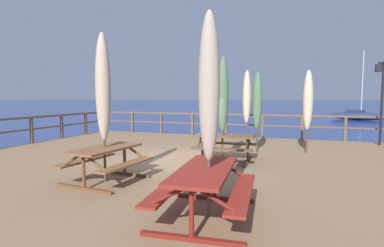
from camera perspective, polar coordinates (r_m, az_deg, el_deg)
ground_plane at (r=9.24m, az=-1.86°, el=-11.03°), size 600.00×600.00×0.00m
wooden_deck at (r=9.15m, az=-1.86°, el=-8.91°), size 13.84×11.58×0.70m
railing_waterside_far at (r=14.32m, az=6.47°, el=0.52°), size 13.64×0.10×1.09m
railing_side_left at (r=13.05m, az=-30.71°, el=-0.59°), size 0.10×11.38×1.09m
picnic_table_mid_centre at (r=8.76m, az=6.22°, el=-3.54°), size 1.76×1.47×0.78m
picnic_table_back_left at (r=4.69m, az=2.49°, el=-10.87°), size 1.57×2.12×0.78m
picnic_table_mid_right at (r=6.84m, az=-16.01°, el=-6.11°), size 1.53×1.79×0.78m
patio_umbrella_tall_mid_left at (r=8.62m, az=5.86°, el=5.40°), size 0.32×0.32×3.01m
patio_umbrella_tall_mid_right at (r=4.53m, az=3.25°, el=6.79°), size 0.32×0.32×3.12m
patio_umbrella_tall_front at (r=6.74m, az=-16.48°, el=6.49°), size 0.32×0.32×3.22m
patio_umbrella_tall_back_left at (r=12.03m, az=10.34°, el=4.89°), size 0.32×0.32×2.90m
patio_umbrella_short_back at (r=10.58m, az=21.09°, el=4.06°), size 0.32×0.32×2.73m
patio_umbrella_tall_back_right at (r=10.27m, az=12.27°, el=4.12°), size 0.32×0.32×2.69m
lamp_post_hooked at (r=13.48m, az=32.11°, el=5.35°), size 0.41×0.63×3.20m
sailboat_distant at (r=38.83m, az=28.87°, el=1.34°), size 6.20×3.77×7.72m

